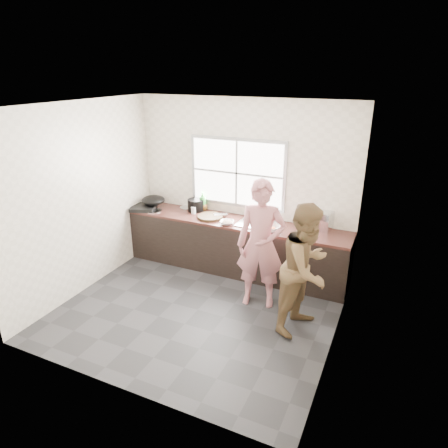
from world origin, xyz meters
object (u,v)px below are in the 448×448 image
at_px(bottle_green, 203,201).
at_px(bottle_brown_tall, 194,204).
at_px(wok, 153,200).
at_px(person_side, 306,269).
at_px(bowl_crabs, 271,229).
at_px(plate_food, 195,210).
at_px(woman, 261,249).
at_px(bottle_brown_short, 203,206).
at_px(burner, 144,208).
at_px(bowl_mince, 227,222).
at_px(black_pot, 196,205).
at_px(pot_lid_left, 154,211).
at_px(cutting_board, 210,217).
at_px(pot_lid_right, 186,207).
at_px(glass_jar, 193,210).
at_px(dish_rack, 320,220).
at_px(bowl_held, 258,228).

distance_m(bottle_green, bottle_brown_tall, 0.19).
relative_size(bottle_green, wok, 0.83).
relative_size(person_side, bottle_brown_tall, 9.79).
bearing_deg(bowl_crabs, plate_food, 167.39).
bearing_deg(woman, bottle_brown_short, 131.79).
xyz_separation_m(bottle_brown_tall, burner, (-0.76, -0.37, -0.05)).
bearing_deg(bottle_green, wok, -164.34).
xyz_separation_m(woman, bowl_mince, (-0.75, 0.57, 0.05)).
bearing_deg(black_pot, bottle_brown_short, 29.47).
relative_size(burner, pot_lid_left, 1.42).
distance_m(cutting_board, bottle_brown_short, 0.39).
xyz_separation_m(woman, bottle_brown_short, (-1.37, 0.99, 0.11)).
height_order(cutting_board, pot_lid_left, cutting_board).
relative_size(bottle_brown_tall, bottle_brown_short, 1.02).
distance_m(bowl_mince, black_pot, 0.81).
bearing_deg(bowl_mince, wok, 172.89).
bearing_deg(bottle_brown_short, bottle_brown_tall, 180.00).
height_order(bottle_green, wok, bottle_green).
bearing_deg(pot_lid_left, wok, 122.86).
bearing_deg(woman, bottle_brown_tall, 135.21).
bearing_deg(bottle_brown_tall, burner, -153.90).
xyz_separation_m(bowl_crabs, pot_lid_right, (-1.66, 0.40, -0.03)).
bearing_deg(burner, woman, -14.81).
bearing_deg(pot_lid_right, person_side, -28.18).
distance_m(wok, pot_lid_left, 0.22).
bearing_deg(plate_food, bottle_brown_short, 30.62).
height_order(woman, glass_jar, woman).
xyz_separation_m(bottle_brown_tall, dish_rack, (2.12, 0.00, 0.05)).
bearing_deg(pot_lid_left, bottle_brown_tall, 34.54).
distance_m(woman, cutting_board, 1.32).
distance_m(woman, plate_food, 1.75).
distance_m(black_pot, bottle_brown_short, 0.13).
distance_m(bowl_crabs, bottle_brown_tall, 1.56).
distance_m(bottle_green, bottle_brown_short, 0.08).
distance_m(woman, bowl_held, 0.60).
xyz_separation_m(black_pot, pot_lid_left, (-0.63, -0.32, -0.09)).
bearing_deg(bottle_brown_short, pot_lid_left, -152.82).
bearing_deg(person_side, pot_lid_left, 88.80).
bearing_deg(woman, person_side, -35.85).
relative_size(cutting_board, bowl_mince, 1.89).
relative_size(bowl_held, black_pot, 0.75).
bearing_deg(wok, person_side, -19.94).
height_order(woman, plate_food, woman).
bearing_deg(bowl_crabs, bottle_green, 163.53).
bearing_deg(bottle_green, bowl_crabs, -16.47).
bearing_deg(glass_jar, bowl_held, -10.79).
xyz_separation_m(bowl_held, pot_lid_right, (-1.47, 0.44, -0.03)).
relative_size(person_side, pot_lid_left, 5.97).
distance_m(bowl_crabs, burner, 2.27).
relative_size(person_side, bowl_held, 8.13).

